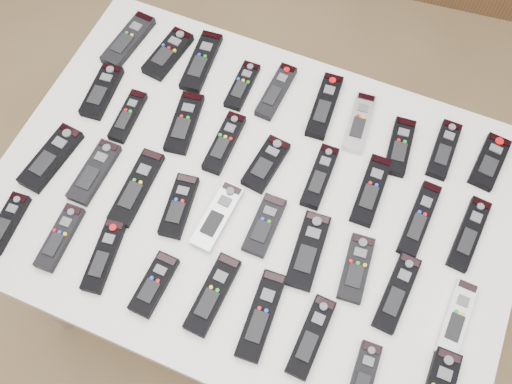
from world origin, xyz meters
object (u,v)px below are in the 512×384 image
at_px(remote_1, 168,54).
at_px(remote_16, 371,190).
at_px(remote_10, 102,91).
at_px(remote_23, 217,216).
at_px(remote_2, 201,61).
at_px(remote_7, 400,147).
at_px(remote_3, 242,86).
at_px(remote_18, 469,234).
at_px(remote_32, 154,284).
at_px(remote_8, 444,150).
at_px(remote_33, 213,294).
at_px(table, 256,206).
at_px(remote_21, 137,187).
at_px(remote_6, 359,123).
at_px(remote_24, 265,225).
at_px(remote_20, 94,172).
at_px(remote_27, 397,293).
at_px(remote_30, 60,237).
at_px(remote_5, 324,106).
at_px(remote_29, 7,223).
at_px(remote_17, 419,219).
at_px(remote_34, 261,315).
at_px(remote_11, 128,116).
at_px(remote_4, 276,91).
at_px(remote_25, 308,250).
at_px(remote_15, 320,177).
at_px(remote_13, 224,143).
at_px(remote_9, 490,162).
at_px(remote_31, 104,256).
at_px(remote_19, 51,158).
at_px(remote_36, 363,377).
at_px(remote_28, 456,318).
at_px(remote_14, 266,164).
at_px(remote_35, 311,337).
at_px(remote_0, 128,40).
at_px(remote_12, 184,123).
at_px(remote_22, 179,206).

distance_m(remote_1, remote_16, 0.66).
xyz_separation_m(remote_10, remote_23, (0.43, -0.21, -0.00)).
distance_m(remote_2, remote_7, 0.57).
bearing_deg(remote_3, remote_18, -16.97).
bearing_deg(remote_32, remote_8, 51.27).
bearing_deg(remote_3, remote_33, -74.61).
relative_size(table, remote_21, 6.17).
bearing_deg(remote_6, remote_24, -112.96).
bearing_deg(remote_23, remote_20, -175.01).
bearing_deg(remote_27, remote_7, 109.55).
bearing_deg(remote_30, remote_1, 88.20).
bearing_deg(remote_5, table, -106.69).
height_order(remote_18, remote_32, remote_32).
bearing_deg(remote_29, remote_17, 18.94).
relative_size(remote_2, remote_34, 0.98).
height_order(remote_11, remote_17, same).
distance_m(remote_4, remote_16, 0.37).
xyz_separation_m(remote_2, remote_20, (-0.10, -0.41, 0.00)).
height_order(remote_4, remote_20, same).
relative_size(remote_7, remote_20, 0.92).
relative_size(remote_21, remote_25, 1.10).
height_order(remote_7, remote_15, same).
relative_size(remote_6, remote_11, 1.12).
relative_size(remote_11, remote_13, 0.88).
relative_size(remote_9, remote_31, 0.88).
xyz_separation_m(remote_25, remote_31, (-0.42, -0.19, -0.00)).
distance_m(remote_4, remote_13, 0.21).
relative_size(remote_5, remote_19, 1.04).
height_order(remote_13, remote_23, remote_13).
distance_m(remote_15, remote_36, 0.47).
height_order(remote_3, remote_25, remote_25).
bearing_deg(remote_7, remote_28, -62.53).
xyz_separation_m(remote_14, remote_19, (-0.50, -0.19, 0.00)).
bearing_deg(remote_16, remote_19, -164.79).
relative_size(remote_19, remote_29, 1.23).
bearing_deg(remote_36, remote_35, 162.61).
xyz_separation_m(table, remote_11, (-0.39, 0.08, 0.07)).
bearing_deg(remote_17, remote_25, -137.71).
distance_m(remote_24, remote_33, 0.20).
bearing_deg(remote_0, remote_34, -35.98).
bearing_deg(remote_12, remote_13, -16.85).
relative_size(remote_16, remote_33, 0.99).
bearing_deg(table, remote_12, 155.23).
xyz_separation_m(remote_8, remote_30, (-0.76, -0.58, 0.00)).
height_order(remote_9, remote_18, remote_9).
bearing_deg(remote_22, remote_7, 30.96).
height_order(remote_2, remote_27, same).
bearing_deg(remote_14, remote_16, 13.44).
bearing_deg(remote_12, remote_20, -132.67).
distance_m(remote_22, remote_27, 0.54).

